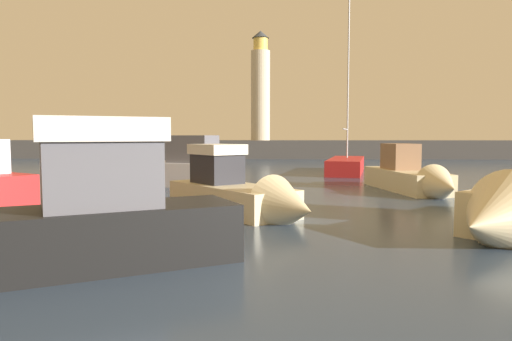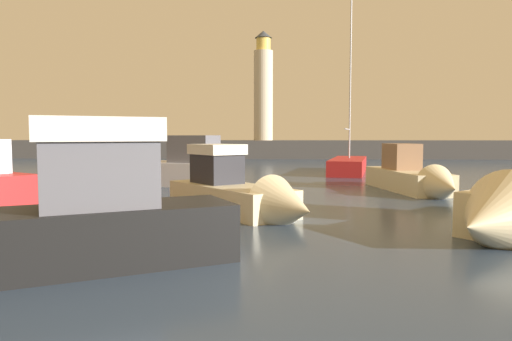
# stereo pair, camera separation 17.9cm
# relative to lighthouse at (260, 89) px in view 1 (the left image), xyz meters

# --- Properties ---
(ground_plane) EXTENTS (220.00, 220.00, 0.00)m
(ground_plane) POSITION_rel_lighthouse_xyz_m (0.87, -29.16, -8.65)
(ground_plane) COLOR #2D3D51
(breakwater) EXTENTS (67.32, 4.81, 2.25)m
(breakwater) POSITION_rel_lighthouse_xyz_m (0.87, -0.00, -7.53)
(breakwater) COLOR #423F3D
(breakwater) RESTS_ON ground_plane
(lighthouse) EXTENTS (2.36, 2.36, 13.52)m
(lighthouse) POSITION_rel_lighthouse_xyz_m (0.00, 0.00, 0.00)
(lighthouse) COLOR beige
(lighthouse) RESTS_ON breakwater
(motorboat_0) EXTENTS (3.40, 8.27, 2.85)m
(motorboat_0) POSITION_rel_lighthouse_xyz_m (8.91, -35.33, -7.90)
(motorboat_0) COLOR beige
(motorboat_0) RESTS_ON ground_plane
(motorboat_1) EXTENTS (6.34, 7.12, 3.04)m
(motorboat_1) POSITION_rel_lighthouse_xyz_m (0.71, -42.55, -7.90)
(motorboat_1) COLOR beige
(motorboat_1) RESTS_ON ground_plane
(motorboat_4) EXTENTS (9.36, 5.18, 3.49)m
(motorboat_4) POSITION_rel_lighthouse_xyz_m (-5.06, -32.01, -7.73)
(motorboat_4) COLOR silver
(motorboat_4) RESTS_ON ground_plane
(motorboat_6) EXTENTS (8.25, 5.63, 3.58)m
(motorboat_6) POSITION_rel_lighthouse_xyz_m (-3.07, -50.08, -7.56)
(motorboat_6) COLOR black
(motorboat_6) RESTS_ON ground_plane
(sailboat_moored) EXTENTS (4.23, 9.17, 13.49)m
(sailboat_moored) POSITION_rel_lighthouse_xyz_m (7.32, -22.96, -8.03)
(sailboat_moored) COLOR #B21E1E
(sailboat_moored) RESTS_ON ground_plane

